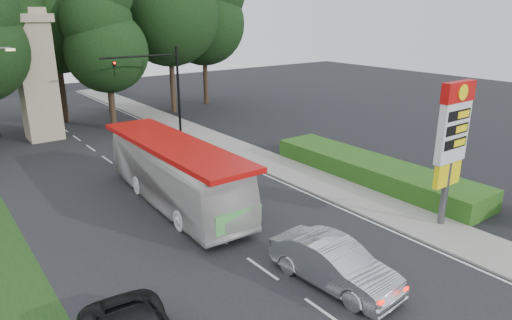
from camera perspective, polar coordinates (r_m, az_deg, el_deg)
road_surface at (r=24.66m, az=-10.69°, el=-5.44°), size 14.00×80.00×0.02m
sidewalk_right at (r=29.06m, az=4.44°, el=-1.41°), size 3.00×80.00×0.12m
hedge at (r=28.36m, az=14.39°, el=-1.29°), size 3.00×14.00×1.20m
gas_station_pylon at (r=22.24m, az=23.37°, el=2.87°), size 2.10×0.45×6.85m
traffic_signal_mast at (r=36.31m, az=-11.61°, el=9.70°), size 6.10×0.35×7.20m
monument at (r=39.54m, az=-25.77°, el=9.59°), size 3.00×3.00×10.05m
tree_east_near at (r=48.14m, az=-18.69°, el=17.10°), size 8.12×8.12×15.95m
tree_far_east at (r=50.53m, az=-6.65°, el=18.63°), size 8.68×8.68×17.05m
tree_monument_right at (r=40.27m, az=-18.33°, el=14.74°), size 6.72×6.72×13.20m
transit_bus at (r=24.24m, az=-10.08°, el=-1.62°), size 3.38×12.07×3.33m
sedan_silver at (r=17.47m, az=9.74°, el=-12.65°), size 2.25×5.34×1.72m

